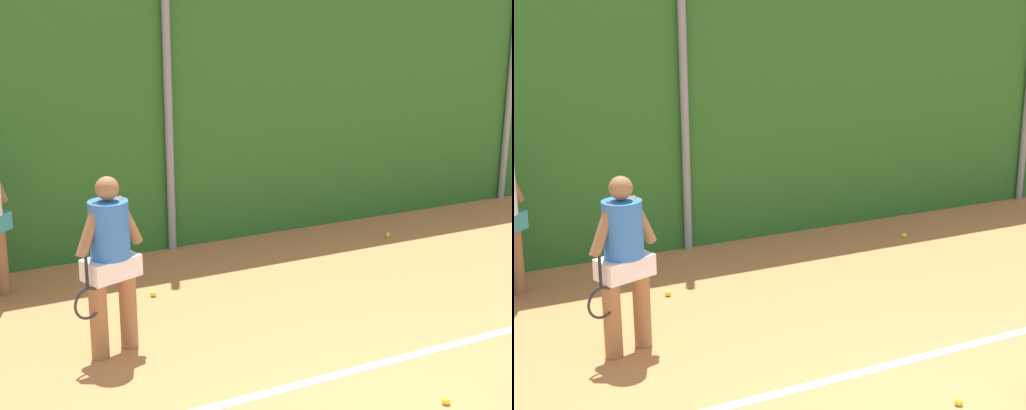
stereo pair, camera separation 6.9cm
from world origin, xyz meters
TOP-DOWN VIEW (x-y plane):
  - ground_plane at (0.00, 1.74)m, footprint 29.65×29.65m
  - hedge_fence_backdrop at (0.00, 5.94)m, footprint 19.27×0.25m
  - fence_post_center at (0.00, 5.77)m, footprint 0.10×0.10m
  - court_baseline_paint at (0.00, 2.04)m, footprint 14.08×0.10m
  - player_midcourt at (-1.49, 3.30)m, footprint 0.71×0.41m
  - tennis_ball_1 at (2.72, 4.93)m, footprint 0.07×0.07m
  - tennis_ball_2 at (-0.75, 4.38)m, footprint 0.07×0.07m
  - tennis_ball_3 at (0.52, 1.26)m, footprint 0.07×0.07m

SIDE VIEW (x-z plane):
  - ground_plane at x=0.00m, z-range 0.00..0.00m
  - court_baseline_paint at x=0.00m, z-range 0.00..0.01m
  - tennis_ball_1 at x=2.72m, z-range 0.00..0.07m
  - tennis_ball_2 at x=-0.75m, z-range 0.00..0.07m
  - tennis_ball_3 at x=0.52m, z-range 0.00..0.07m
  - player_midcourt at x=-1.49m, z-range 0.09..1.69m
  - hedge_fence_backdrop at x=0.00m, z-range 0.00..3.51m
  - fence_post_center at x=0.00m, z-range 0.00..3.93m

